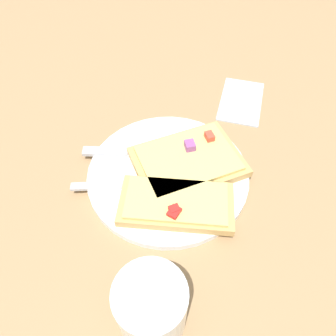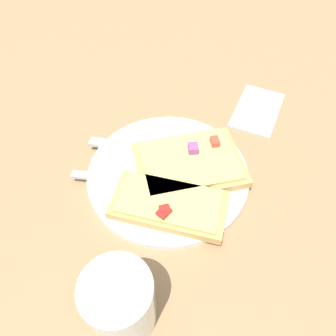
# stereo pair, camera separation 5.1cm
# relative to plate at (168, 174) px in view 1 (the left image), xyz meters

# --- Properties ---
(ground_plane) EXTENTS (4.00, 4.00, 0.00)m
(ground_plane) POSITION_rel_plate_xyz_m (0.00, 0.00, -0.01)
(ground_plane) COLOR #9E7A51
(plate) EXTENTS (0.25, 0.25, 0.01)m
(plate) POSITION_rel_plate_xyz_m (0.00, 0.00, 0.00)
(plate) COLOR white
(plate) RESTS_ON ground
(fork) EXTENTS (0.09, 0.22, 0.01)m
(fork) POSITION_rel_plate_xyz_m (0.03, -0.02, 0.01)
(fork) COLOR #B7B7BC
(fork) RESTS_ON plate
(knife) EXTENTS (0.06, 0.20, 0.01)m
(knife) POSITION_rel_plate_xyz_m (-0.02, -0.07, 0.01)
(knife) COLOR #B7B7BC
(knife) RESTS_ON plate
(pizza_slice_main) EXTENTS (0.20, 0.20, 0.03)m
(pizza_slice_main) POSITION_rel_plate_xyz_m (-0.02, 0.03, 0.02)
(pizza_slice_main) COLOR tan
(pizza_slice_main) RESTS_ON plate
(pizza_slice_corner) EXTENTS (0.11, 0.18, 0.03)m
(pizza_slice_corner) POSITION_rel_plate_xyz_m (0.06, 0.03, 0.02)
(pizza_slice_corner) COLOR tan
(pizza_slice_corner) RESTS_ON plate
(crumb_scatter) EXTENTS (0.09, 0.08, 0.01)m
(crumb_scatter) POSITION_rel_plate_xyz_m (0.02, 0.04, 0.01)
(crumb_scatter) COLOR tan
(crumb_scatter) RESTS_ON plate
(drinking_glass) EXTENTS (0.08, 0.08, 0.10)m
(drinking_glass) POSITION_rel_plate_xyz_m (0.21, 0.04, 0.04)
(drinking_glass) COLOR silver
(drinking_glass) RESTS_ON ground
(napkin) EXTENTS (0.13, 0.08, 0.01)m
(napkin) POSITION_rel_plate_xyz_m (-0.21, 0.09, -0.00)
(napkin) COLOR silver
(napkin) RESTS_ON ground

